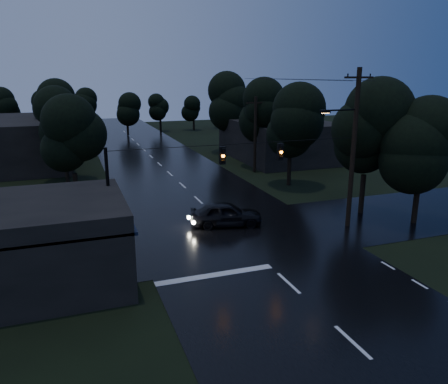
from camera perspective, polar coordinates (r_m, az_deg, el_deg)
ground at (r=17.70m, az=16.42°, el=-18.33°), size 160.00×160.00×0.00m
main_road at (r=43.74m, az=-7.08°, el=2.35°), size 12.00×120.00×0.02m
cross_street at (r=27.16m, az=1.47°, el=-5.54°), size 60.00×9.00×0.02m
building_far_right at (r=51.77m, az=7.19°, el=6.81°), size 10.00×14.00×4.40m
building_far_left at (r=52.37m, az=-24.92°, el=5.95°), size 10.00×16.00×5.00m
utility_pole_main at (r=28.46m, az=16.43°, el=5.77°), size 3.50×0.30×10.00m
utility_pole_far at (r=43.75m, az=4.10°, el=7.60°), size 2.00×0.30×7.50m
anchor_pole_left at (r=23.67m, az=-14.75°, el=-1.53°), size 0.18×0.18×6.00m
span_signals at (r=25.07m, az=3.58°, el=5.13°), size 15.00×0.37×1.12m
tree_corner_near at (r=31.49m, az=18.25°, el=7.83°), size 4.48×4.48×9.44m
tree_corner_far at (r=30.65m, az=24.53°, el=5.63°), size 3.92×3.92×8.26m
tree_left_a at (r=33.95m, az=-19.33°, el=6.94°), size 3.92×3.92×8.26m
tree_left_b at (r=41.86m, az=-20.40°, el=8.76°), size 4.20×4.20×8.85m
tree_left_c at (r=51.80m, az=-21.11°, el=10.16°), size 4.48×4.48×9.44m
tree_right_a at (r=38.50m, az=8.75°, el=9.04°), size 4.20×4.20×8.85m
tree_right_b at (r=45.87m, az=4.64°, el=10.59°), size 4.48×4.48×9.44m
tree_right_c at (r=55.30m, az=0.88°, el=11.79°), size 4.76×4.76×10.03m
car at (r=28.40m, az=0.27°, el=-2.90°), size 4.95×2.86×1.58m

